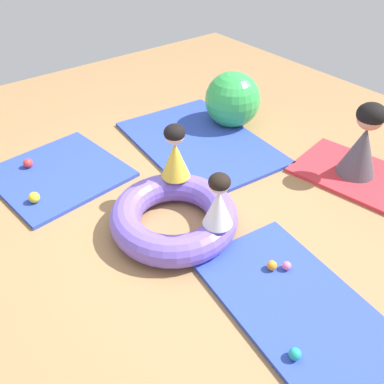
% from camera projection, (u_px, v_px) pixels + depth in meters
% --- Properties ---
extents(ground_plane, '(8.00, 8.00, 0.00)m').
position_uv_depth(ground_plane, '(168.00, 218.00, 3.79)').
color(ground_plane, '#9E7549').
extents(gym_mat_far_left, '(1.98, 1.45, 0.04)m').
position_uv_depth(gym_mat_far_left, '(199.00, 143.00, 4.82)').
color(gym_mat_far_left, '#2D47B7').
rests_on(gym_mat_far_left, ground).
extents(gym_mat_far_right, '(1.93, 1.12, 0.04)m').
position_uv_depth(gym_mat_far_right, '(311.00, 320.00, 2.91)').
color(gym_mat_far_right, '#2D47B7').
rests_on(gym_mat_far_right, ground).
extents(gym_mat_center_rear, '(1.34, 1.34, 0.04)m').
position_uv_depth(gym_mat_center_rear, '(59.00, 174.00, 4.32)').
color(gym_mat_center_rear, '#2D47B7').
rests_on(gym_mat_center_rear, ground).
extents(gym_mat_front, '(1.30, 1.05, 0.04)m').
position_uv_depth(gym_mat_front, '(354.00, 174.00, 4.32)').
color(gym_mat_front, red).
rests_on(gym_mat_front, ground).
extents(inflatable_cushion, '(1.13, 1.13, 0.27)m').
position_uv_depth(inflatable_cushion, '(174.00, 216.00, 3.61)').
color(inflatable_cushion, '#7056D1').
rests_on(inflatable_cushion, ground).
extents(child_in_white, '(0.35, 0.35, 0.48)m').
position_uv_depth(child_in_white, '(219.00, 200.00, 3.20)').
color(child_in_white, white).
rests_on(child_in_white, inflatable_cushion).
extents(child_in_yellow, '(0.38, 0.38, 0.53)m').
position_uv_depth(child_in_yellow, '(175.00, 152.00, 3.71)').
color(child_in_yellow, yellow).
rests_on(child_in_yellow, inflatable_cushion).
extents(adult_seated, '(0.41, 0.41, 0.78)m').
position_uv_depth(adult_seated, '(364.00, 141.00, 4.07)').
color(adult_seated, '#4C4751').
rests_on(adult_seated, gym_mat_front).
extents(play_ball_teal, '(0.08, 0.08, 0.08)m').
position_uv_depth(play_ball_teal, '(295.00, 354.00, 2.63)').
color(play_ball_teal, teal).
rests_on(play_ball_teal, gym_mat_far_right).
extents(play_ball_yellow, '(0.11, 0.11, 0.11)m').
position_uv_depth(play_ball_yellow, '(34.00, 197.00, 3.89)').
color(play_ball_yellow, yellow).
rests_on(play_ball_yellow, gym_mat_center_rear).
extents(play_ball_pink, '(0.07, 0.07, 0.07)m').
position_uv_depth(play_ball_pink, '(287.00, 266.00, 3.23)').
color(play_ball_pink, pink).
rests_on(play_ball_pink, gym_mat_far_right).
extents(play_ball_orange, '(0.08, 0.08, 0.08)m').
position_uv_depth(play_ball_orange, '(272.00, 265.00, 3.23)').
color(play_ball_orange, orange).
rests_on(play_ball_orange, gym_mat_far_right).
extents(play_ball_red, '(0.10, 0.10, 0.10)m').
position_uv_depth(play_ball_red, '(28.00, 163.00, 4.35)').
color(play_ball_red, red).
rests_on(play_ball_red, gym_mat_center_rear).
extents(exercise_ball_large, '(0.68, 0.68, 0.68)m').
position_uv_depth(exercise_ball_large, '(233.00, 100.00, 5.00)').
color(exercise_ball_large, green).
rests_on(exercise_ball_large, ground).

